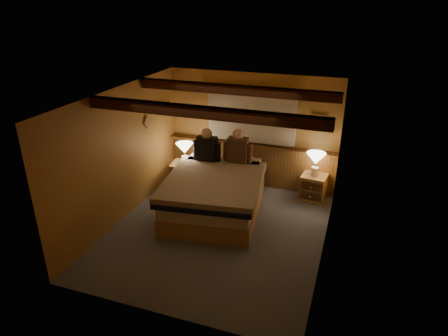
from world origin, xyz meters
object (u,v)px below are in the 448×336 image
at_px(nightstand_left, 185,176).
at_px(person_right, 238,148).
at_px(lamp_left, 185,149).
at_px(bed, 215,194).
at_px(nightstand_right, 313,187).
at_px(duffel_bag, 186,194).
at_px(person_left, 207,147).
at_px(lamp_right, 316,160).

height_order(nightstand_left, person_right, person_right).
bearing_deg(lamp_left, bed, -38.19).
distance_m(nightstand_left, nightstand_right, 2.68).
bearing_deg(nightstand_right, duffel_bag, -151.45).
bearing_deg(person_left, nightstand_left, 169.67).
xyz_separation_m(lamp_left, person_right, (1.12, 0.07, 0.14)).
xyz_separation_m(bed, nightstand_right, (1.68, 1.15, -0.13)).
relative_size(lamp_right, person_left, 0.69).
height_order(lamp_left, person_right, person_right).
bearing_deg(person_left, person_right, 7.66).
height_order(person_left, duffel_bag, person_left).
bearing_deg(lamp_left, nightstand_left, 152.36).
xyz_separation_m(lamp_right, person_left, (-2.09, -0.45, 0.16)).
relative_size(nightstand_left, lamp_right, 1.19).
height_order(nightstand_right, person_left, person_left).
distance_m(bed, person_right, 1.05).
distance_m(lamp_left, person_right, 1.13).
height_order(lamp_left, lamp_right, lamp_left).
bearing_deg(person_right, nightstand_right, 9.29).
xyz_separation_m(person_left, person_right, (0.61, 0.12, 0.01)).
xyz_separation_m(nightstand_right, person_right, (-1.49, -0.34, 0.77)).
height_order(bed, duffel_bag, bed).
relative_size(bed, nightstand_right, 4.58).
height_order(person_left, person_right, person_right).
xyz_separation_m(bed, nightstand_left, (-0.97, 0.75, -0.10)).
bearing_deg(person_right, lamp_right, 8.85).
distance_m(nightstand_right, duffel_bag, 2.55).
relative_size(bed, duffel_bag, 4.23).
distance_m(bed, lamp_left, 1.29).
bearing_deg(person_right, duffel_bag, -147.73).
bearing_deg(nightstand_left, nightstand_right, 2.05).
height_order(lamp_right, person_left, person_left).
bearing_deg(person_right, person_left, -172.23).
bearing_deg(nightstand_right, lamp_left, -164.66).
distance_m(nightstand_left, lamp_right, 2.73).
distance_m(nightstand_right, lamp_right, 0.60).
xyz_separation_m(lamp_left, person_left, (0.51, -0.05, 0.13)).
relative_size(lamp_left, person_left, 0.66).
bearing_deg(duffel_bag, bed, -11.74).
relative_size(nightstand_right, duffel_bag, 0.92).
relative_size(bed, person_left, 3.45).
relative_size(nightstand_left, duffel_bag, 1.01).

